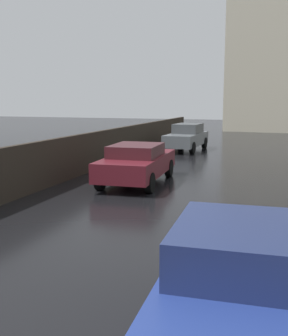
% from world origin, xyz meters
% --- Properties ---
extents(car_grey_mid_road, '(1.87, 4.45, 1.56)m').
position_xyz_m(car_grey_mid_road, '(-2.07, 21.72, 0.79)').
color(car_grey_mid_road, slate).
rests_on(car_grey_mid_road, ground).
extents(car_maroon_far_ahead, '(2.13, 4.67, 1.41)m').
position_xyz_m(car_maroon_far_ahead, '(-1.61, 11.67, 0.75)').
color(car_maroon_far_ahead, maroon).
rests_on(car_maroon_far_ahead, ground).
extents(car_blue_behind_camera, '(1.92, 4.07, 1.52)m').
position_xyz_m(car_blue_behind_camera, '(2.88, 2.45, 0.78)').
color(car_blue_behind_camera, navy).
rests_on(car_blue_behind_camera, ground).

